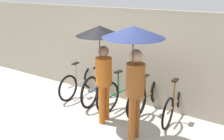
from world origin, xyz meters
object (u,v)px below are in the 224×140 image
parked_bicycle_1 (101,84)px  parked_bicycle_4 (176,103)px  pedestrian_leading (101,51)px  parked_bicycle_2 (123,90)px  parked_bicycle_0 (81,81)px  pedestrian_center (134,54)px  parked_bicycle_3 (149,95)px

parked_bicycle_1 → parked_bicycle_4: 1.85m
pedestrian_leading → parked_bicycle_2: bearing=-92.4°
parked_bicycle_4 → parked_bicycle_0: bearing=90.3°
parked_bicycle_4 → pedestrian_center: bearing=161.6°
parked_bicycle_1 → parked_bicycle_2: (0.62, 0.04, -0.01)m
parked_bicycle_4 → pedestrian_leading: pedestrian_leading is taller
parked_bicycle_2 → parked_bicycle_3: parked_bicycle_2 is taller
parked_bicycle_0 → pedestrian_center: bearing=-119.2°
parked_bicycle_3 → pedestrian_leading: bearing=156.0°
parked_bicycle_1 → pedestrian_center: pedestrian_center is taller
parked_bicycle_1 → parked_bicycle_0: bearing=85.2°
parked_bicycle_0 → parked_bicycle_1: size_ratio=0.93×
parked_bicycle_4 → pedestrian_center: (-0.36, -1.25, 1.28)m
pedestrian_leading → pedestrian_center: (0.81, -0.24, 0.13)m
parked_bicycle_3 → pedestrian_center: 1.78m
parked_bicycle_0 → parked_bicycle_2: 1.24m
parked_bicycle_3 → pedestrian_center: size_ratio=0.82×
parked_bicycle_1 → pedestrian_center: size_ratio=0.84×
parked_bicycle_0 → parked_bicycle_3: size_ratio=0.95×
parked_bicycle_0 → parked_bicycle_1: (0.62, 0.01, 0.04)m
parked_bicycle_2 → parked_bicycle_4: bearing=-78.7°
pedestrian_leading → parked_bicycle_3: bearing=-125.1°
parked_bicycle_1 → parked_bicycle_4: parked_bicycle_1 is taller
parked_bicycle_1 → pedestrian_leading: bearing=-149.6°
parked_bicycle_2 → pedestrian_leading: size_ratio=0.89×
parked_bicycle_3 → parked_bicycle_4: size_ratio=1.05×
parked_bicycle_3 → pedestrian_leading: 1.60m
parked_bicycle_1 → pedestrian_leading: 1.59m
parked_bicycle_0 → pedestrian_center: pedestrian_center is taller
parked_bicycle_2 → parked_bicycle_4: size_ratio=1.09×
parked_bicycle_0 → parked_bicycle_3: 1.86m
parked_bicycle_1 → parked_bicycle_3: size_ratio=1.02×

